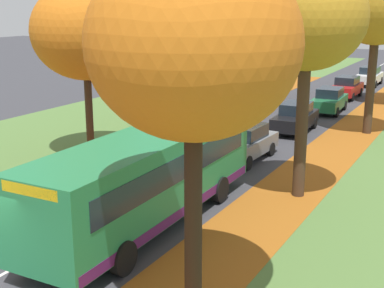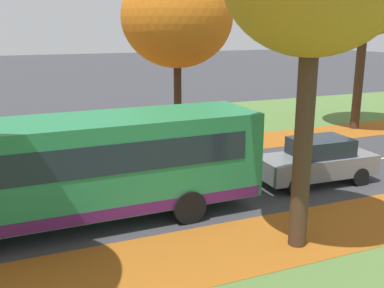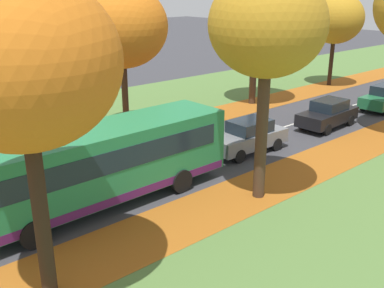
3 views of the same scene
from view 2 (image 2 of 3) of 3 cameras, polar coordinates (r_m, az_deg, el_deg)
name	(u,v)px [view 2 (image 2 of 3)]	position (r m, az deg, el deg)	size (l,w,h in m)	color
grass_verge_left	(282,117)	(28.16, 11.31, 3.39)	(12.00, 90.00, 0.01)	#517538
leaf_litter_left	(229,144)	(21.30, 4.72, 0.01)	(2.80, 60.00, 0.00)	#9E5619
leaf_litter_right	(374,218)	(14.22, 22.15, -8.72)	(2.80, 60.00, 0.00)	#9E5619
tree_left_near	(177,17)	(20.49, -1.92, 15.78)	(4.94, 4.94, 8.02)	#382619
bollard_fourth	(75,162)	(18.07, -14.63, -2.21)	(0.12, 0.12, 0.57)	#4C3823
bollard_fifth	(145,153)	(18.69, -5.96, -1.20)	(0.12, 0.12, 0.60)	#4C3823
bollard_sixth	(208,146)	(19.65, 2.05, -0.25)	(0.12, 0.12, 0.65)	#4C3823
bus	(75,166)	(12.71, -14.63, -2.70)	(2.76, 10.43, 2.98)	#237A47
car_grey_lead	(317,161)	(16.43, 15.56, -2.06)	(1.89, 4.26, 1.62)	slate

